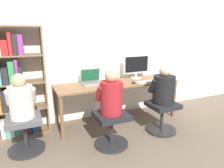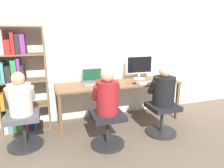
{
  "view_description": "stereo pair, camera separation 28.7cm",
  "coord_description": "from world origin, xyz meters",
  "px_view_note": "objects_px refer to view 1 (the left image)",
  "views": [
    {
      "loc": [
        -1.48,
        -2.75,
        1.57
      ],
      "look_at": [
        -0.19,
        0.13,
        0.75
      ],
      "focal_mm": 32.0,
      "sensor_mm": 36.0,
      "label": 1
    },
    {
      "loc": [
        -1.21,
        -2.85,
        1.57
      ],
      "look_at": [
        -0.19,
        0.13,
        0.75
      ],
      "focal_mm": 32.0,
      "sensor_mm": 36.0,
      "label": 2
    }
  ],
  "objects_px": {
    "desktop_monitor": "(136,66)",
    "keyboard": "(147,82)",
    "bookshelf": "(14,86)",
    "person_near_shelf": "(21,99)",
    "office_chair_side": "(25,132)",
    "office_chair_right": "(111,127)",
    "person_at_laptop": "(111,95)",
    "office_chair_left": "(162,115)",
    "laptop": "(92,81)",
    "person_at_monitor": "(164,87)",
    "desk_clock": "(16,17)"
  },
  "relations": [
    {
      "from": "person_at_monitor",
      "to": "office_chair_right",
      "type": "bearing_deg",
      "value": -176.35
    },
    {
      "from": "office_chair_left",
      "to": "desk_clock",
      "type": "distance_m",
      "value": 2.59
    },
    {
      "from": "office_chair_side",
      "to": "keyboard",
      "type": "bearing_deg",
      "value": 4.66
    },
    {
      "from": "keyboard",
      "to": "office_chair_right",
      "type": "relative_size",
      "value": 0.85
    },
    {
      "from": "desktop_monitor",
      "to": "laptop",
      "type": "height_order",
      "value": "desktop_monitor"
    },
    {
      "from": "bookshelf",
      "to": "desktop_monitor",
      "type": "bearing_deg",
      "value": 0.11
    },
    {
      "from": "bookshelf",
      "to": "person_at_monitor",
      "type": "bearing_deg",
      "value": -21.01
    },
    {
      "from": "office_chair_side",
      "to": "person_near_shelf",
      "type": "xyz_separation_m",
      "value": [
        0.0,
        0.0,
        0.45
      ]
    },
    {
      "from": "person_near_shelf",
      "to": "keyboard",
      "type": "bearing_deg",
      "value": 4.54
    },
    {
      "from": "person_at_laptop",
      "to": "desk_clock",
      "type": "xyz_separation_m",
      "value": [
        -1.07,
        0.79,
        1.02
      ]
    },
    {
      "from": "keyboard",
      "to": "person_near_shelf",
      "type": "xyz_separation_m",
      "value": [
        -2.03,
        -0.16,
        0.01
      ]
    },
    {
      "from": "office_chair_left",
      "to": "bookshelf",
      "type": "height_order",
      "value": "bookshelf"
    },
    {
      "from": "desk_clock",
      "to": "desktop_monitor",
      "type": "bearing_deg",
      "value": 2.19
    },
    {
      "from": "person_at_monitor",
      "to": "desk_clock",
      "type": "height_order",
      "value": "desk_clock"
    },
    {
      "from": "desktop_monitor",
      "to": "person_at_monitor",
      "type": "bearing_deg",
      "value": -89.24
    },
    {
      "from": "desktop_monitor",
      "to": "keyboard",
      "type": "height_order",
      "value": "desktop_monitor"
    },
    {
      "from": "desktop_monitor",
      "to": "office_chair_side",
      "type": "bearing_deg",
      "value": -165.44
    },
    {
      "from": "person_at_monitor",
      "to": "office_chair_side",
      "type": "height_order",
      "value": "person_at_monitor"
    },
    {
      "from": "person_at_laptop",
      "to": "keyboard",
      "type": "bearing_deg",
      "value": 29.09
    },
    {
      "from": "bookshelf",
      "to": "office_chair_right",
      "type": "bearing_deg",
      "value": -36.02
    },
    {
      "from": "laptop",
      "to": "desk_clock",
      "type": "distance_m",
      "value": 1.47
    },
    {
      "from": "laptop",
      "to": "person_at_laptop",
      "type": "xyz_separation_m",
      "value": [
        -0.01,
        -0.83,
        -0.01
      ]
    },
    {
      "from": "person_near_shelf",
      "to": "desktop_monitor",
      "type": "bearing_deg",
      "value": 14.45
    },
    {
      "from": "office_chair_side",
      "to": "person_near_shelf",
      "type": "relative_size",
      "value": 0.83
    },
    {
      "from": "desk_clock",
      "to": "person_near_shelf",
      "type": "relative_size",
      "value": 0.35
    },
    {
      "from": "person_at_monitor",
      "to": "desk_clock",
      "type": "relative_size",
      "value": 2.96
    },
    {
      "from": "office_chair_left",
      "to": "office_chair_right",
      "type": "height_order",
      "value": "same"
    },
    {
      "from": "office_chair_right",
      "to": "desk_clock",
      "type": "xyz_separation_m",
      "value": [
        -1.07,
        0.8,
        1.49
      ]
    },
    {
      "from": "desktop_monitor",
      "to": "office_chair_side",
      "type": "relative_size",
      "value": 1.1
    },
    {
      "from": "office_chair_left",
      "to": "person_near_shelf",
      "type": "xyz_separation_m",
      "value": [
        -2.03,
        0.3,
        0.45
      ]
    },
    {
      "from": "bookshelf",
      "to": "office_chair_side",
      "type": "bearing_deg",
      "value": -80.69
    },
    {
      "from": "bookshelf",
      "to": "office_chair_side",
      "type": "relative_size",
      "value": 3.42
    },
    {
      "from": "office_chair_left",
      "to": "person_near_shelf",
      "type": "distance_m",
      "value": 2.1
    },
    {
      "from": "office_chair_right",
      "to": "person_at_monitor",
      "type": "xyz_separation_m",
      "value": [
        0.92,
        0.06,
        0.46
      ]
    },
    {
      "from": "person_at_laptop",
      "to": "desktop_monitor",
      "type": "bearing_deg",
      "value": 43.83
    },
    {
      "from": "desktop_monitor",
      "to": "office_chair_left",
      "type": "relative_size",
      "value": 1.1
    },
    {
      "from": "office_chair_right",
      "to": "person_at_monitor",
      "type": "bearing_deg",
      "value": 3.65
    },
    {
      "from": "laptop",
      "to": "office_chair_side",
      "type": "distance_m",
      "value": 1.31
    },
    {
      "from": "person_at_monitor",
      "to": "desk_clock",
      "type": "bearing_deg",
      "value": 159.53
    },
    {
      "from": "keyboard",
      "to": "person_near_shelf",
      "type": "bearing_deg",
      "value": -175.46
    },
    {
      "from": "desk_clock",
      "to": "office_chair_side",
      "type": "bearing_deg",
      "value": -95.77
    },
    {
      "from": "bookshelf",
      "to": "person_near_shelf",
      "type": "relative_size",
      "value": 2.83
    },
    {
      "from": "office_chair_right",
      "to": "desk_clock",
      "type": "bearing_deg",
      "value": 143.16
    },
    {
      "from": "laptop",
      "to": "office_chair_left",
      "type": "xyz_separation_m",
      "value": [
        0.91,
        -0.78,
        -0.49
      ]
    },
    {
      "from": "desktop_monitor",
      "to": "laptop",
      "type": "distance_m",
      "value": 0.92
    },
    {
      "from": "desktop_monitor",
      "to": "person_near_shelf",
      "type": "bearing_deg",
      "value": -165.55
    },
    {
      "from": "desktop_monitor",
      "to": "desk_clock",
      "type": "height_order",
      "value": "desk_clock"
    },
    {
      "from": "person_at_laptop",
      "to": "bookshelf",
      "type": "bearing_deg",
      "value": 144.13
    },
    {
      "from": "keyboard",
      "to": "bookshelf",
      "type": "height_order",
      "value": "bookshelf"
    },
    {
      "from": "person_at_monitor",
      "to": "office_chair_side",
      "type": "xyz_separation_m",
      "value": [
        -2.03,
        0.29,
        -0.46
      ]
    }
  ]
}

